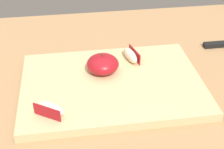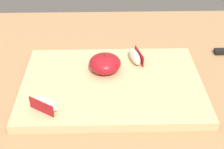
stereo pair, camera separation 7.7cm
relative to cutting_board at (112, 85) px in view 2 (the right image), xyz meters
name	(u,v)px [view 2 (the right image)]	position (x,y,z in m)	size (l,w,h in m)	color
dining_table	(94,103)	(-0.05, 0.08, -0.12)	(1.41, 0.76, 0.78)	#9E754C
cutting_board	(112,85)	(0.00, 0.00, 0.00)	(0.44, 0.31, 0.02)	tan
apple_half_skin_up	(105,63)	(-0.02, 0.05, 0.03)	(0.08, 0.08, 0.05)	maroon
apple_wedge_back	(45,104)	(-0.15, -0.10, 0.03)	(0.07, 0.06, 0.03)	beige
apple_wedge_middle	(135,57)	(0.06, 0.09, 0.03)	(0.04, 0.07, 0.03)	beige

